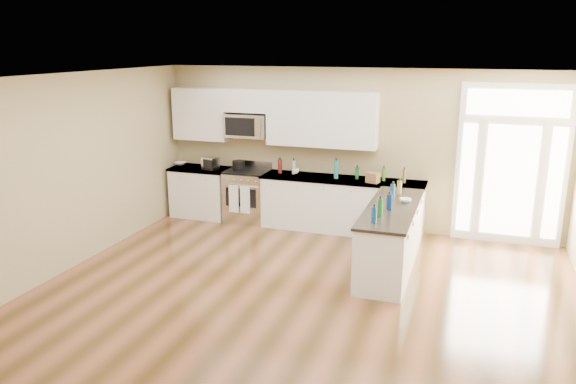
{
  "coord_description": "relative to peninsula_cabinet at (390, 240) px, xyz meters",
  "views": [
    {
      "loc": [
        1.98,
        -5.52,
        3.19
      ],
      "look_at": [
        -0.56,
        2.0,
        1.09
      ],
      "focal_mm": 35.0,
      "sensor_mm": 36.0,
      "label": 1
    }
  ],
  "objects": [
    {
      "name": "upper_cabinet_left",
      "position": [
        -3.81,
        1.59,
        1.49
      ],
      "size": [
        1.04,
        0.33,
        0.95
      ],
      "primitive_type": "cube",
      "color": "white",
      "rests_on": "room_shell"
    },
    {
      "name": "toaster_oven",
      "position": [
        -3.54,
        1.37,
        0.62
      ],
      "size": [
        0.32,
        0.28,
        0.23
      ],
      "primitive_type": "cube",
      "rotation": [
        0.0,
        0.0,
        -0.26
      ],
      "color": "silver",
      "rests_on": "back_cabinet_left"
    },
    {
      "name": "ground",
      "position": [
        -0.93,
        -2.24,
        -0.43
      ],
      "size": [
        8.0,
        8.0,
        0.0
      ],
      "primitive_type": "plane",
      "color": "#4B3215"
    },
    {
      "name": "kitchen_range",
      "position": [
        -2.85,
        1.45,
        0.05
      ],
      "size": [
        0.76,
        0.68,
        1.08
      ],
      "color": "silver",
      "rests_on": "ground"
    },
    {
      "name": "microwave",
      "position": [
        -2.88,
        1.56,
        1.33
      ],
      "size": [
        0.78,
        0.41,
        0.42
      ],
      "color": "silver",
      "rests_on": "room_shell"
    },
    {
      "name": "bowl_peninsula",
      "position": [
        0.15,
        0.29,
        0.53
      ],
      "size": [
        0.17,
        0.17,
        0.05
      ],
      "primitive_type": "imported",
      "rotation": [
        0.0,
        0.0,
        0.04
      ],
      "color": "white",
      "rests_on": "peninsula_cabinet"
    },
    {
      "name": "back_cabinet_left",
      "position": [
        -3.8,
        1.45,
        0.0
      ],
      "size": [
        1.1,
        0.66,
        0.94
      ],
      "color": "white",
      "rests_on": "ground"
    },
    {
      "name": "counter_bottles",
      "position": [
        -0.71,
        0.78,
        0.62
      ],
      "size": [
        2.29,
        2.43,
        0.31
      ],
      "color": "#19591E",
      "rests_on": "back_cabinet_right"
    },
    {
      "name": "cup_counter",
      "position": [
        -1.95,
        1.54,
        0.55
      ],
      "size": [
        0.14,
        0.14,
        0.1
      ],
      "primitive_type": "imported",
      "rotation": [
        0.0,
        0.0,
        -0.17
      ],
      "color": "white",
      "rests_on": "back_cabinet_right"
    },
    {
      "name": "back_cabinet_right",
      "position": [
        -1.08,
        1.45,
        0.0
      ],
      "size": [
        2.85,
        0.66,
        0.94
      ],
      "color": "white",
      "rests_on": "ground"
    },
    {
      "name": "upper_cabinet_right",
      "position": [
        -1.5,
        1.59,
        1.49
      ],
      "size": [
        1.94,
        0.33,
        0.95
      ],
      "primitive_type": "cube",
      "color": "white",
      "rests_on": "room_shell"
    },
    {
      "name": "upper_cabinet_short",
      "position": [
        -2.88,
        1.59,
        1.77
      ],
      "size": [
        0.82,
        0.33,
        0.4
      ],
      "primitive_type": "cube",
      "color": "white",
      "rests_on": "room_shell"
    },
    {
      "name": "room_shell",
      "position": [
        -0.93,
        -2.24,
        1.27
      ],
      "size": [
        8.0,
        8.0,
        8.0
      ],
      "color": "tan",
      "rests_on": "ground"
    },
    {
      "name": "entry_door",
      "position": [
        1.62,
        1.71,
        0.87
      ],
      "size": [
        1.7,
        0.1,
        2.6
      ],
      "color": "white",
      "rests_on": "ground"
    },
    {
      "name": "peninsula_cabinet",
      "position": [
        0.0,
        0.0,
        0.0
      ],
      "size": [
        0.69,
        2.32,
        0.94
      ],
      "color": "white",
      "rests_on": "ground"
    },
    {
      "name": "stockpot",
      "position": [
        -3.03,
        1.48,
        0.61
      ],
      "size": [
        0.31,
        0.31,
        0.18
      ],
      "primitive_type": "cylinder",
      "rotation": [
        0.0,
        0.0,
        -0.39
      ],
      "color": "black",
      "rests_on": "kitchen_range"
    },
    {
      "name": "cardboard_box",
      "position": [
        -0.52,
        1.32,
        0.59
      ],
      "size": [
        0.24,
        0.2,
        0.17
      ],
      "primitive_type": "cube",
      "rotation": [
        0.0,
        0.0,
        -0.29
      ],
      "color": "brown",
      "rests_on": "back_cabinet_right"
    },
    {
      "name": "bowl_left",
      "position": [
        -4.28,
        1.55,
        0.53
      ],
      "size": [
        0.22,
        0.22,
        0.05
      ],
      "primitive_type": "imported",
      "rotation": [
        0.0,
        0.0,
        -0.05
      ],
      "color": "white",
      "rests_on": "back_cabinet_left"
    }
  ]
}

